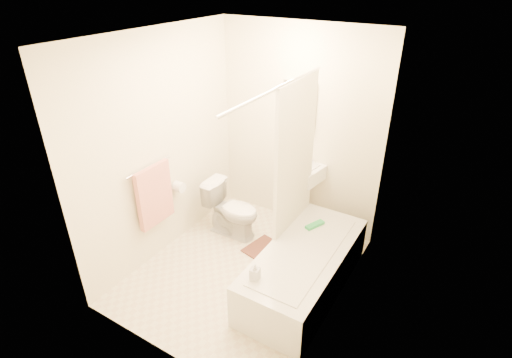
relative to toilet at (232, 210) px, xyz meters
The scene contains 17 objects.
floor 0.78m from the toilet, 46.39° to the right, with size 2.40×2.40×0.00m, color beige.
ceiling 2.19m from the toilet, 46.39° to the right, with size 2.40×2.40×0.00m, color white.
wall_back 1.21m from the toilet, 54.67° to the left, with size 2.00×0.02×2.40m, color beige.
wall_left 1.13m from the toilet, 135.01° to the right, with size 0.02×2.40×2.40m, color beige.
wall_right 1.80m from the toilet, 18.99° to the right, with size 0.02×2.40×2.40m, color beige.
mirror 1.43m from the toilet, 53.86° to the left, with size 0.40×0.03×0.55m, color white.
curtain_rod 1.89m from the toilet, 27.61° to the right, with size 0.03×0.03×1.70m, color silver.
shower_curtain 1.19m from the toilet, ahead, with size 0.04×0.80×1.55m, color silver.
towel_bar 1.18m from the toilet, 121.79° to the right, with size 0.02×0.02×0.60m, color silver.
towel 0.99m from the toilet, 120.13° to the right, with size 0.06×0.45×0.66m, color #CC7266.
toilet_paper 0.70m from the toilet, 138.45° to the right, with size 0.12×0.12×0.11m, color white.
toilet is the anchor object (origin of this frame).
sink 0.84m from the toilet, 41.60° to the left, with size 0.47×0.38×0.93m, color white, non-canonical shape.
bathtub 1.20m from the toilet, 19.57° to the right, with size 0.71×1.63×0.46m, color silver, non-canonical shape.
bath_mat 0.68m from the toilet, 10.79° to the right, with size 0.55×0.41×0.02m, color #552B1C.
soap_bottle 1.37m from the toilet, 47.19° to the right, with size 0.08×0.08×0.17m, color white.
scrub_brush 1.06m from the toilet, ahead, with size 0.07×0.22×0.04m, color green.
Camera 1 is at (1.82, -2.75, 2.89)m, focal length 28.00 mm.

